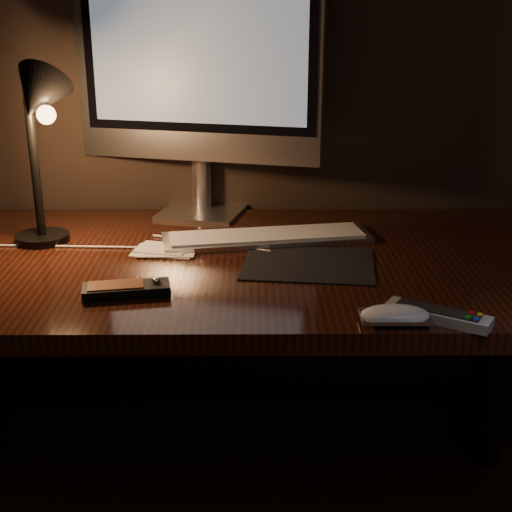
{
  "coord_description": "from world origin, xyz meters",
  "views": [
    {
      "loc": [
        0.07,
        0.43,
        1.26
      ],
      "look_at": [
        0.08,
        1.73,
        0.8
      ],
      "focal_mm": 50.0,
      "sensor_mm": 36.0,
      "label": 1
    }
  ],
  "objects_px": {
    "desk": "(221,300)",
    "tv_remote": "(438,315)",
    "mouse": "(395,317)",
    "keyboard": "(267,237)",
    "monitor": "(197,61)",
    "desk_lamp": "(38,123)",
    "media_remote": "(126,289)"
  },
  "relations": [
    {
      "from": "keyboard",
      "to": "media_remote",
      "type": "bearing_deg",
      "value": -139.67
    },
    {
      "from": "desk",
      "to": "desk_lamp",
      "type": "relative_size",
      "value": 3.95
    },
    {
      "from": "tv_remote",
      "to": "desk_lamp",
      "type": "distance_m",
      "value": 0.9
    },
    {
      "from": "media_remote",
      "to": "desk",
      "type": "bearing_deg",
      "value": 49.87
    },
    {
      "from": "desk",
      "to": "tv_remote",
      "type": "height_order",
      "value": "tv_remote"
    },
    {
      "from": "mouse",
      "to": "tv_remote",
      "type": "xyz_separation_m",
      "value": [
        0.08,
        0.01,
        -0.0
      ]
    },
    {
      "from": "monitor",
      "to": "keyboard",
      "type": "bearing_deg",
      "value": -38.22
    },
    {
      "from": "tv_remote",
      "to": "media_remote",
      "type": "bearing_deg",
      "value": -160.41
    },
    {
      "from": "desk",
      "to": "desk_lamp",
      "type": "height_order",
      "value": "desk_lamp"
    },
    {
      "from": "mouse",
      "to": "desk_lamp",
      "type": "distance_m",
      "value": 0.84
    },
    {
      "from": "keyboard",
      "to": "mouse",
      "type": "bearing_deg",
      "value": -74.7
    },
    {
      "from": "desk_lamp",
      "to": "mouse",
      "type": "bearing_deg",
      "value": -38.44
    },
    {
      "from": "desk",
      "to": "mouse",
      "type": "distance_m",
      "value": 0.53
    },
    {
      "from": "mouse",
      "to": "tv_remote",
      "type": "bearing_deg",
      "value": 10.82
    },
    {
      "from": "monitor",
      "to": "mouse",
      "type": "xyz_separation_m",
      "value": [
        0.37,
        -0.66,
        -0.37
      ]
    },
    {
      "from": "monitor",
      "to": "mouse",
      "type": "bearing_deg",
      "value": -46.08
    },
    {
      "from": "desk",
      "to": "desk_lamp",
      "type": "distance_m",
      "value": 0.55
    },
    {
      "from": "mouse",
      "to": "desk_lamp",
      "type": "bearing_deg",
      "value": 150.14
    },
    {
      "from": "monitor",
      "to": "desk_lamp",
      "type": "height_order",
      "value": "monitor"
    },
    {
      "from": "desk",
      "to": "monitor",
      "type": "distance_m",
      "value": 0.57
    },
    {
      "from": "keyboard",
      "to": "desk_lamp",
      "type": "relative_size",
      "value": 1.16
    },
    {
      "from": "tv_remote",
      "to": "desk_lamp",
      "type": "xyz_separation_m",
      "value": [
        -0.76,
        0.4,
        0.26
      ]
    },
    {
      "from": "desk",
      "to": "desk_lamp",
      "type": "xyz_separation_m",
      "value": [
        -0.38,
        0.0,
        0.4
      ]
    },
    {
      "from": "desk",
      "to": "tv_remote",
      "type": "distance_m",
      "value": 0.57
    },
    {
      "from": "mouse",
      "to": "keyboard",
      "type": "bearing_deg",
      "value": 115.64
    },
    {
      "from": "keyboard",
      "to": "tv_remote",
      "type": "height_order",
      "value": "tv_remote"
    },
    {
      "from": "mouse",
      "to": "desk_lamp",
      "type": "height_order",
      "value": "desk_lamp"
    },
    {
      "from": "desk",
      "to": "mouse",
      "type": "relative_size",
      "value": 13.75
    },
    {
      "from": "monitor",
      "to": "keyboard",
      "type": "height_order",
      "value": "monitor"
    },
    {
      "from": "mouse",
      "to": "desk_lamp",
      "type": "xyz_separation_m",
      "value": [
        -0.69,
        0.41,
        0.26
      ]
    },
    {
      "from": "desk_lamp",
      "to": "tv_remote",
      "type": "bearing_deg",
      "value": -35.08
    },
    {
      "from": "tv_remote",
      "to": "keyboard",
      "type": "bearing_deg",
      "value": 154.75
    }
  ]
}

